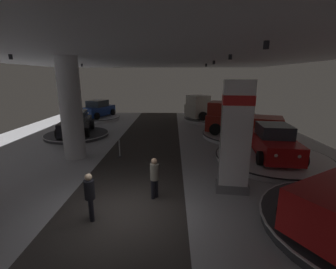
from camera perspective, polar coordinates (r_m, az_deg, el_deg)
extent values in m
cube|color=#B2B2B7|center=(8.46, -11.35, -18.35)|extent=(24.00, 44.00, 0.05)
cube|color=#383330|center=(8.44, -11.36, -18.18)|extent=(4.40, 44.00, 0.01)
cube|color=silver|center=(7.24, -13.64, 22.27)|extent=(24.00, 44.00, 0.10)
cylinder|color=black|center=(13.01, -34.22, 15.50)|extent=(0.16, 0.16, 0.22)
cylinder|color=black|center=(16.51, -25.26, 15.76)|extent=(0.16, 0.16, 0.22)
cylinder|color=black|center=(20.21, -20.42, 15.67)|extent=(0.16, 0.16, 0.22)
cylinder|color=black|center=(7.42, 22.99, 19.59)|extent=(0.16, 0.16, 0.22)
cylinder|color=black|center=(11.37, 15.06, 17.92)|extent=(0.16, 0.16, 0.22)
cylinder|color=black|center=(15.55, 11.21, 16.98)|extent=(0.16, 0.16, 0.22)
cylinder|color=black|center=(19.13, 9.35, 16.47)|extent=(0.16, 0.16, 0.22)
cylinder|color=silver|center=(13.64, -22.73, 5.76)|extent=(1.16, 1.16, 5.50)
cube|color=slate|center=(9.84, 15.40, -12.35)|extent=(1.34, 0.80, 0.35)
cube|color=white|center=(9.10, 16.29, 0.09)|extent=(1.16, 0.69, 4.02)
cube|color=red|center=(8.89, 16.87, 8.15)|extent=(1.19, 0.72, 0.36)
cylinder|color=silver|center=(13.81, 24.15, -5.42)|extent=(5.87, 5.87, 0.30)
cylinder|color=black|center=(13.77, 24.20, -4.95)|extent=(5.99, 5.99, 0.05)
cube|color=red|center=(13.59, 24.47, -2.39)|extent=(2.28, 4.38, 0.90)
cube|color=#2D3842|center=(13.55, 24.62, 0.82)|extent=(1.77, 2.07, 0.70)
cylinder|color=black|center=(12.72, 30.45, -5.45)|extent=(0.30, 0.70, 0.68)
cylinder|color=black|center=(12.09, 21.65, -5.41)|extent=(0.30, 0.70, 0.68)
cylinder|color=black|center=(15.28, 26.50, -1.94)|extent=(0.30, 0.70, 0.68)
cylinder|color=black|center=(14.75, 19.13, -1.75)|extent=(0.30, 0.70, 0.68)
sphere|color=white|center=(11.87, 29.55, -4.70)|extent=(0.18, 0.18, 0.18)
sphere|color=white|center=(11.53, 24.97, -4.67)|extent=(0.18, 0.18, 0.18)
cylinder|color=#333338|center=(19.10, -21.44, -0.04)|extent=(4.64, 4.64, 0.25)
cylinder|color=white|center=(19.08, -21.47, 0.24)|extent=(4.73, 4.73, 0.05)
cube|color=black|center=(18.95, -21.64, 2.12)|extent=(2.62, 4.48, 0.90)
cube|color=#2D3842|center=(18.68, -21.93, 4.27)|extent=(1.92, 2.18, 0.70)
cylinder|color=black|center=(20.58, -23.58, 2.05)|extent=(0.35, 0.71, 0.68)
cylinder|color=black|center=(20.22, -18.07, 2.34)|extent=(0.35, 0.71, 0.68)
cylinder|color=black|center=(17.87, -25.53, 0.16)|extent=(0.35, 0.71, 0.68)
cylinder|color=black|center=(17.46, -19.19, 0.46)|extent=(0.35, 0.71, 0.68)
sphere|color=white|center=(21.01, -21.98, 3.50)|extent=(0.18, 0.18, 0.18)
sphere|color=white|center=(20.84, -19.31, 3.65)|extent=(0.18, 0.18, 0.18)
cylinder|color=silver|center=(24.62, 10.60, 3.81)|extent=(5.56, 5.56, 0.35)
cylinder|color=black|center=(24.59, 10.61, 4.14)|extent=(5.68, 5.68, 0.05)
cube|color=silver|center=(24.47, 10.70, 5.94)|extent=(5.68, 4.28, 1.20)
cube|color=silver|center=(23.38, 7.42, 8.29)|extent=(2.38, 2.46, 1.00)
cube|color=#28333D|center=(23.66, 8.46, 8.32)|extent=(0.86, 1.59, 0.75)
cylinder|color=black|center=(22.51, 8.61, 4.48)|extent=(0.88, 0.63, 0.84)
cylinder|color=black|center=(24.46, 5.50, 5.33)|extent=(0.88, 0.63, 0.84)
cylinder|color=black|center=(24.77, 15.75, 4.98)|extent=(0.88, 0.63, 0.84)
cylinder|color=black|center=(26.56, 12.41, 5.77)|extent=(0.88, 0.63, 0.84)
cylinder|color=black|center=(7.86, 27.68, -15.93)|extent=(0.86, 0.67, 0.84)
cylinder|color=silver|center=(25.62, -16.90, 3.84)|extent=(4.49, 4.49, 0.34)
cylinder|color=black|center=(25.59, -16.92, 4.15)|extent=(4.58, 4.58, 0.05)
cube|color=navy|center=(25.50, -17.03, 5.56)|extent=(3.01, 4.55, 0.90)
cube|color=#2D3842|center=(25.53, -16.95, 7.27)|extent=(2.07, 2.29, 0.70)
cylinder|color=black|center=(23.82, -17.04, 4.34)|extent=(0.42, 0.71, 0.68)
cylinder|color=black|center=(25.04, -20.75, 4.49)|extent=(0.42, 0.71, 0.68)
cylinder|color=black|center=(26.14, -13.37, 5.40)|extent=(0.42, 0.71, 0.68)
cylinder|color=black|center=(27.26, -16.93, 5.51)|extent=(0.42, 0.71, 0.68)
sphere|color=white|center=(23.57, -19.00, 5.03)|extent=(0.18, 0.18, 0.18)
sphere|color=white|center=(24.19, -20.86, 5.09)|extent=(0.18, 0.18, 0.18)
cylinder|color=silver|center=(18.31, 17.80, -0.23)|extent=(5.82, 5.82, 0.30)
cylinder|color=black|center=(18.28, 17.83, 0.14)|extent=(5.94, 5.94, 0.05)
cube|color=maroon|center=(18.12, 18.01, 2.53)|extent=(5.70, 3.79, 1.20)
cube|color=maroon|center=(18.11, 12.88, 6.24)|extent=(2.25, 2.37, 1.00)
cube|color=#28333D|center=(18.05, 14.48, 6.12)|extent=(0.67, 1.67, 0.75)
cylinder|color=black|center=(17.23, 11.52, 1.25)|extent=(0.89, 0.55, 0.84)
cylinder|color=black|center=(19.51, 12.73, 2.68)|extent=(0.89, 0.55, 0.84)
cylinder|color=black|center=(17.04, 23.89, 0.16)|extent=(0.89, 0.55, 0.84)
cylinder|color=black|center=(19.33, 23.65, 1.73)|extent=(0.89, 0.55, 0.84)
cylinder|color=black|center=(9.00, -2.90, -12.83)|extent=(0.14, 0.14, 0.80)
cylinder|color=black|center=(8.89, -3.72, -13.20)|extent=(0.14, 0.14, 0.80)
cylinder|color=#6B665B|center=(8.67, -3.37, -9.13)|extent=(0.32, 0.32, 0.62)
sphere|color=#99755B|center=(8.51, -3.41, -6.53)|extent=(0.22, 0.22, 0.22)
cylinder|color=black|center=(8.18, -18.47, -16.56)|extent=(0.14, 0.14, 0.80)
cylinder|color=black|center=(8.03, -18.29, -17.18)|extent=(0.14, 0.14, 0.80)
cylinder|color=black|center=(7.80, -18.76, -12.69)|extent=(0.32, 0.32, 0.62)
sphere|color=beige|center=(7.62, -19.01, -9.86)|extent=(0.22, 0.22, 0.22)
cylinder|color=#333338|center=(13.65, -11.74, -5.25)|extent=(0.28, 0.28, 0.04)
cylinder|color=#B2B2B7|center=(13.50, -11.84, -3.40)|extent=(0.07, 0.07, 0.96)
sphere|color=#B2B2B7|center=(13.37, -11.94, -1.44)|extent=(0.10, 0.10, 0.10)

